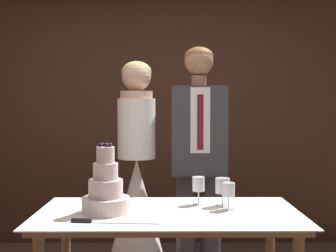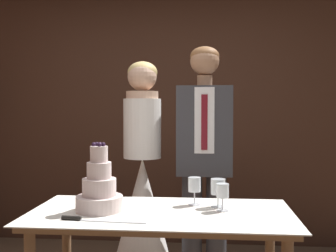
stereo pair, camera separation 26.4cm
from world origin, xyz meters
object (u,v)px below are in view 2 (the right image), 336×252
Objects in this scene: cake_knife at (87,219)px; wine_glass_middle at (194,186)px; tiered_cake at (99,190)px; cake_table at (161,229)px; groom at (204,154)px; wine_glass_near at (218,187)px; wine_glass_far at (223,192)px; bride at (143,205)px.

wine_glass_middle is at bearing 41.12° from cake_knife.
cake_table is at bearing 3.26° from tiered_cake.
cake_knife is at bearing -143.07° from wine_glass_middle.
wine_glass_middle is 0.67m from groom.
wine_glass_far is at bearing -75.70° from wine_glass_near.
cake_knife is at bearing -147.31° from cake_table.
tiered_cake is at bearing -159.71° from wine_glass_middle.
tiered_cake is 2.33× the size of wine_glass_middle.
groom is at bearing -0.06° from bride.
groom is (0.46, -0.00, 0.38)m from bride.
groom reaches higher than bride.
tiered_cake is 0.21× the size of groom.
cake_table is at bearing -172.52° from wine_glass_far.
bride reaches higher than cake_knife.
wine_glass_far is at bearing 5.36° from tiered_cake.
wine_glass_middle is 0.10× the size of bride.
wine_glass_near is at bearing -83.25° from groom.
wine_glass_far is (0.02, -0.09, -0.01)m from wine_glass_near.
wine_glass_middle is 0.20m from wine_glass_far.
wine_glass_far is at bearing -82.40° from groom.
cake_knife is at bearing -96.39° from bride.
wine_glass_near is at bearing 104.30° from wine_glass_far.
tiered_cake reaches higher than cake_table.
wine_glass_near reaches higher than cake_table.
wine_glass_near is at bearing -52.11° from bride.
wine_glass_far is 0.80m from groom.
bride is at bearing 105.53° from cake_table.
tiered_cake is 0.22× the size of bride.
wine_glass_middle is at bearing -58.19° from bride.
tiered_cake is at bearing -167.02° from wine_glass_near.
cake_knife is 0.26× the size of bride.
bride reaches higher than tiered_cake.
cake_knife is at bearing -151.81° from wine_glass_near.
cake_knife is (-0.35, -0.22, 0.11)m from cake_table.
wine_glass_near is at bearing 32.39° from cake_knife.
wine_glass_middle is at bearing 141.01° from wine_glass_far.
groom reaches higher than wine_glass_middle.
wine_glass_far reaches higher than cake_knife.
groom reaches higher than cake_table.
wine_glass_near is 0.10× the size of bride.
wine_glass_middle is at bearing 44.05° from cake_table.
groom reaches higher than cake_knife.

